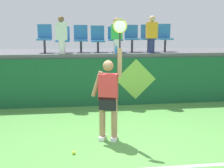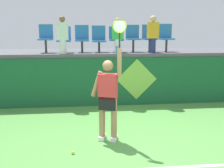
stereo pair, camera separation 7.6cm
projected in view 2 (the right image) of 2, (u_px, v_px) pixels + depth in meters
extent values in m
plane|color=#519342|center=(126.00, 152.00, 5.12)|extent=(40.00, 40.00, 0.00)
cube|color=#195633|center=(109.00, 82.00, 8.23)|extent=(13.41, 0.20, 1.49)
cube|color=#56565B|center=(106.00, 52.00, 9.25)|extent=(13.41, 2.52, 0.12)
cube|color=white|center=(102.00, 137.00, 5.74)|extent=(0.20, 0.28, 0.08)
cube|color=white|center=(114.00, 138.00, 5.68)|extent=(0.20, 0.28, 0.08)
cylinder|color=#A87A56|center=(102.00, 119.00, 5.65)|extent=(0.13, 0.13, 0.91)
cylinder|color=#A87A56|center=(114.00, 120.00, 5.60)|extent=(0.13, 0.13, 0.91)
cube|color=black|center=(108.00, 103.00, 5.55)|extent=(0.41, 0.32, 0.28)
cube|color=red|center=(108.00, 87.00, 5.48)|extent=(0.43, 0.33, 0.53)
sphere|color=#A87A56|center=(108.00, 66.00, 5.39)|extent=(0.22, 0.22, 0.22)
cylinder|color=#A87A56|center=(97.00, 84.00, 5.52)|extent=(0.27, 0.17, 0.55)
cylinder|color=#A87A56|center=(119.00, 63.00, 5.33)|extent=(0.09, 0.09, 0.58)
cylinder|color=black|center=(120.00, 40.00, 5.24)|extent=(0.03, 0.03, 0.30)
torus|color=gold|center=(120.00, 26.00, 5.19)|extent=(0.27, 0.11, 0.28)
ellipsoid|color=silver|center=(120.00, 26.00, 5.19)|extent=(0.23, 0.09, 0.24)
sphere|color=#D1E533|center=(73.00, 152.00, 5.04)|extent=(0.07, 0.07, 0.07)
cylinder|color=#338CE5|center=(117.00, 50.00, 8.17)|extent=(0.07, 0.07, 0.21)
cylinder|color=#38383D|center=(46.00, 47.00, 8.38)|extent=(0.07, 0.07, 0.40)
cube|color=#2D70B2|center=(46.00, 39.00, 8.33)|extent=(0.44, 0.42, 0.05)
cube|color=#2D70B2|center=(46.00, 31.00, 8.47)|extent=(0.44, 0.04, 0.45)
cylinder|color=#38383D|center=(64.00, 47.00, 8.44)|extent=(0.07, 0.07, 0.35)
cube|color=#2D70B2|center=(64.00, 41.00, 8.40)|extent=(0.44, 0.42, 0.05)
cube|color=#2D70B2|center=(64.00, 33.00, 8.54)|extent=(0.44, 0.04, 0.43)
cylinder|color=#38383D|center=(82.00, 47.00, 8.50)|extent=(0.07, 0.07, 0.36)
cube|color=#2D70B2|center=(82.00, 40.00, 8.46)|extent=(0.44, 0.42, 0.05)
cube|color=#2D70B2|center=(82.00, 32.00, 8.59)|extent=(0.44, 0.04, 0.46)
cylinder|color=#38383D|center=(99.00, 47.00, 8.56)|extent=(0.07, 0.07, 0.33)
cube|color=#2D70B2|center=(99.00, 41.00, 8.52)|extent=(0.44, 0.42, 0.05)
cube|color=#2D70B2|center=(99.00, 33.00, 8.65)|extent=(0.44, 0.04, 0.47)
cylinder|color=#38383D|center=(116.00, 46.00, 8.62)|extent=(0.07, 0.07, 0.37)
cube|color=#2D70B2|center=(116.00, 40.00, 8.57)|extent=(0.44, 0.42, 0.05)
cube|color=#2D70B2|center=(116.00, 33.00, 8.71)|extent=(0.44, 0.04, 0.40)
cylinder|color=#38383D|center=(133.00, 46.00, 8.67)|extent=(0.07, 0.07, 0.40)
cube|color=#2D70B2|center=(133.00, 39.00, 8.63)|extent=(0.44, 0.42, 0.05)
cube|color=#2D70B2|center=(132.00, 32.00, 8.76)|extent=(0.44, 0.04, 0.43)
cylinder|color=#38383D|center=(149.00, 46.00, 8.73)|extent=(0.07, 0.07, 0.40)
cube|color=#2D70B2|center=(150.00, 39.00, 8.68)|extent=(0.44, 0.42, 0.05)
cube|color=#2D70B2|center=(148.00, 31.00, 8.82)|extent=(0.44, 0.04, 0.44)
cylinder|color=#38383D|center=(166.00, 46.00, 8.79)|extent=(0.07, 0.07, 0.39)
cube|color=#2D70B2|center=(167.00, 39.00, 8.75)|extent=(0.44, 0.42, 0.05)
cube|color=#2D70B2|center=(165.00, 31.00, 8.88)|extent=(0.44, 0.04, 0.47)
cylinder|color=navy|center=(152.00, 46.00, 8.35)|extent=(0.20, 0.20, 0.46)
cube|color=orange|center=(153.00, 30.00, 8.26)|extent=(0.34, 0.20, 0.49)
sphere|color=#DBAD84|center=(153.00, 19.00, 8.19)|extent=(0.20, 0.20, 0.20)
cylinder|color=white|center=(63.00, 47.00, 8.07)|extent=(0.20, 0.20, 0.42)
cube|color=white|center=(63.00, 31.00, 7.98)|extent=(0.34, 0.20, 0.52)
sphere|color=brown|center=(62.00, 19.00, 7.91)|extent=(0.18, 0.18, 0.18)
cylinder|color=white|center=(118.00, 46.00, 8.29)|extent=(0.20, 0.20, 0.43)
cube|color=green|center=(118.00, 32.00, 8.20)|extent=(0.34, 0.20, 0.45)
sphere|color=#A87A56|center=(118.00, 21.00, 8.13)|extent=(0.21, 0.21, 0.21)
cube|color=#195633|center=(136.00, 105.00, 8.37)|extent=(0.90, 0.01, 0.00)
plane|color=#8CC64C|center=(137.00, 79.00, 8.20)|extent=(1.27, 0.00, 1.27)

